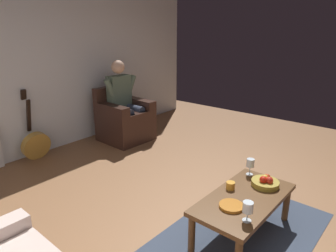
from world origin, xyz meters
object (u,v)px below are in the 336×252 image
Objects in this scene: coffee_table at (244,203)px; wine_glass_near at (250,164)px; decorative_dish at (231,206)px; armchair at (124,120)px; guitar at (36,144)px; fruit_bowl at (265,182)px; candle_jar at (230,186)px; wine_glass_far at (248,208)px; person_seated at (124,98)px.

coffee_table is 0.49m from wine_glass_near.
decorative_dish is at bearing 12.24° from wine_glass_near.
guitar is (1.35, -0.38, -0.10)m from armchair.
candle_jar is at bearing -40.80° from fruit_bowl.
fruit_bowl is at bearing 172.08° from decorative_dish.
coffee_table is 6.52× the size of wine_glass_far.
coffee_table is at bearing -10.78° from fruit_bowl.
decorative_dish is at bearing -7.92° from fruit_bowl.
guitar is at bearing -13.83° from person_seated.
guitar is at bearing -13.27° from armchair.
coffee_table is 4.18× the size of fruit_bowl.
candle_jar is (-0.05, -0.17, 0.09)m from coffee_table.
wine_glass_near is at bearing 178.10° from candle_jar.
person_seated is at bearing -115.51° from wine_glass_far.
candle_jar is at bearing 97.33° from guitar.
person_seated is 5.10× the size of fruit_bowl.
wine_glass_near is (-0.43, -0.15, 0.17)m from coffee_table.
wine_glass_far is 2.03× the size of candle_jar.
fruit_bowl is at bearing 169.22° from coffee_table.
fruit_bowl reaches higher than candle_jar.
fruit_bowl is at bearing -170.00° from wine_glass_far.
armchair is 2.84m from coffee_table.
wine_glass_near is 0.67m from decorative_dish.
decorative_dish is (0.22, -0.01, 0.07)m from coffee_table.
fruit_bowl is at bearing 77.59° from person_seated.
fruit_bowl is at bearing 101.51° from guitar.
decorative_dish is at bearing -3.73° from coffee_table.
fruit_bowl is at bearing 61.02° from wine_glass_near.
guitar is at bearing -89.76° from wine_glass_far.
wine_glass_near is at bearing 78.97° from armchair.
wine_glass_near is (0.60, 2.48, -0.20)m from person_seated.
decorative_dish is at bearing 29.92° from candle_jar.
person_seated reaches higher than guitar.
fruit_bowl is (0.12, 0.21, -0.08)m from wine_glass_near.
wine_glass_near is 1.04× the size of wine_glass_far.
person_seated reaches higher than wine_glass_near.
armchair reaches higher than candle_jar.
wine_glass_near is at bearing -160.25° from coffee_table.
guitar reaches higher than wine_glass_near.
armchair is 0.82× the size of coffee_table.
decorative_dish is (0.53, -0.07, -0.03)m from fruit_bowl.
person_seated is 2.81m from fruit_bowl.
decorative_dish is (1.25, 2.62, -0.31)m from person_seated.
coffee_table is 13.21× the size of candle_jar.
wine_glass_near is at bearing -167.76° from decorative_dish.
decorative_dish is at bearing 91.98° from guitar.
wine_glass_far is at bearing 63.38° from decorative_dish.
wine_glass_near reaches higher than candle_jar.
guitar reaches higher than coffee_table.
guitar is 6.08× the size of wine_glass_far.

